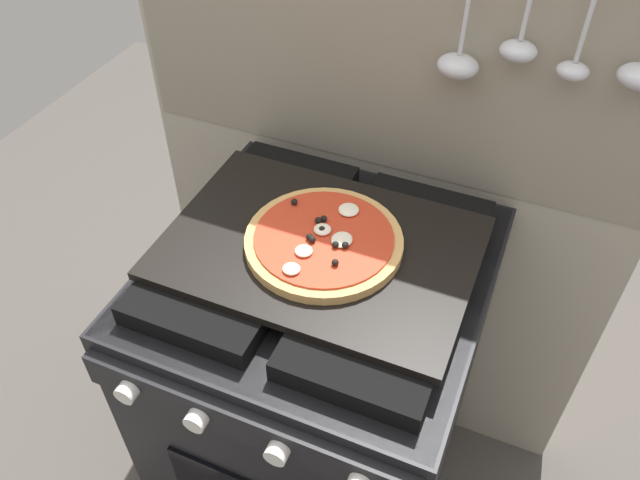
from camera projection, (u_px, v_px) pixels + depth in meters
kitchen_backsplash at (379, 190)px, 1.41m from camera, size 1.10×0.09×1.55m
stove at (320, 392)px, 1.43m from camera, size 0.60×0.64×0.90m
baking_tray at (320, 247)px, 1.11m from camera, size 0.54×0.38×0.02m
pizza_left at (323, 242)px, 1.09m from camera, size 0.28×0.28×0.03m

